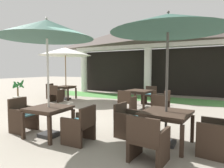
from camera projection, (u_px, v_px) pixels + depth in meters
ground_plane at (64, 128)px, 5.41m from camera, size 60.00×60.00×0.00m
background_pavilion at (149, 39)px, 12.25m from camera, size 11.14×2.95×4.58m
lawn_strip at (140, 98)px, 11.21m from camera, size 12.94×2.08×0.01m
patio_table_near_foreground at (49, 111)px, 4.73m from camera, size 0.93×0.93×0.74m
patio_umbrella_near_foreground at (47, 30)px, 4.58m from camera, size 2.23×2.23×2.89m
patio_chair_near_foreground_west at (23, 116)px, 5.15m from camera, size 0.52×0.58×0.89m
patio_chair_near_foreground_east at (80, 125)px, 4.35m from camera, size 0.56×0.63×0.84m
patio_table_mid_left at (139, 92)px, 8.37m from camera, size 1.10×1.10×0.76m
patio_chair_mid_left_north at (149, 95)px, 9.21m from camera, size 0.64×0.62×0.85m
patio_chair_mid_left_east at (161, 100)px, 7.80m from camera, size 0.67×0.66×0.82m
patio_chair_mid_left_south at (127, 102)px, 7.57m from camera, size 0.67×0.60×0.84m
patio_table_mid_right at (166, 116)px, 4.22m from camera, size 1.10×1.10×0.74m
patio_umbrella_mid_right at (168, 24)px, 4.07m from camera, size 2.47×2.47×2.89m
patio_chair_mid_right_south at (148, 140)px, 3.43m from camera, size 0.67×0.64×0.86m
patio_chair_mid_right_west at (127, 120)px, 4.79m from camera, size 0.57×0.64×0.81m
patio_chair_mid_right_east at (216, 135)px, 3.70m from camera, size 0.63×0.65×0.82m
patio_table_far_back at (66, 88)px, 10.66m from camera, size 0.94×0.94×0.74m
patio_umbrella_far_back at (65, 52)px, 10.51m from camera, size 2.78×2.78×2.91m
patio_chair_far_back_west at (53, 91)px, 11.00m from camera, size 0.57×0.67×0.84m
patio_chair_far_back_south at (56, 94)px, 9.83m from camera, size 0.60×0.58×0.86m
potted_palm_left_edge at (18, 97)px, 8.99m from camera, size 0.57×0.56×1.21m
terracotta_urn at (121, 97)px, 10.10m from camera, size 0.34×0.34×0.47m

